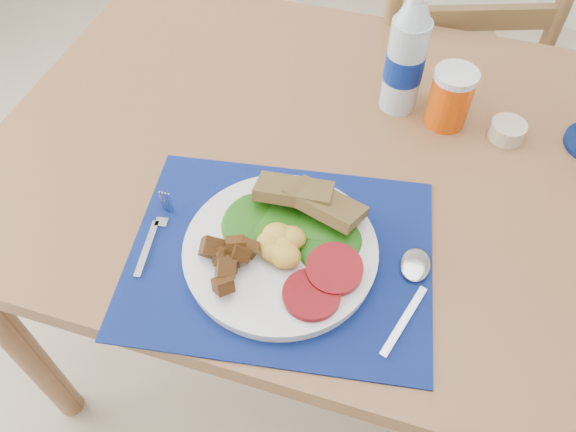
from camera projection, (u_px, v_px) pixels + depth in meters
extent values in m
plane|color=tan|center=(324.00, 408.00, 1.49)|extent=(4.00, 4.00, 0.00)
cube|color=brown|center=(371.00, 166.00, 1.03)|extent=(1.40, 0.90, 0.04)
cylinder|color=brown|center=(23.00, 348.00, 1.21)|extent=(0.06, 0.06, 0.71)
cylinder|color=brown|center=(173.00, 115.00, 1.67)|extent=(0.06, 0.06, 0.71)
cube|color=brown|center=(432.00, 72.00, 1.63)|extent=(0.56, 0.54, 0.04)
cylinder|color=brown|center=(463.00, 94.00, 1.94)|extent=(0.04, 0.04, 0.43)
cylinder|color=brown|center=(353.00, 97.00, 1.93)|extent=(0.04, 0.04, 0.43)
cylinder|color=brown|center=(490.00, 172.00, 1.71)|extent=(0.04, 0.04, 0.43)
cylinder|color=brown|center=(365.00, 175.00, 1.71)|extent=(0.04, 0.04, 0.43)
cube|color=#040532|center=(281.00, 255.00, 0.88)|extent=(0.52, 0.43, 0.00)
cylinder|color=silver|center=(280.00, 251.00, 0.87)|extent=(0.30, 0.30, 0.02)
ellipsoid|color=gold|center=(283.00, 245.00, 0.85)|extent=(0.07, 0.06, 0.03)
cylinder|color=#8A050A|center=(323.00, 283.00, 0.82)|extent=(0.09, 0.09, 0.01)
ellipsoid|color=#164108|center=(295.00, 225.00, 0.88)|extent=(0.16, 0.10, 0.01)
cube|color=olive|center=(309.00, 197.00, 0.89)|extent=(0.13, 0.08, 0.04)
cube|color=#B2B5BA|center=(147.00, 248.00, 0.88)|extent=(0.03, 0.11, 0.00)
cube|color=#B2B5BA|center=(166.00, 214.00, 0.93)|extent=(0.03, 0.06, 0.00)
cube|color=#B2B5BA|center=(404.00, 321.00, 0.81)|extent=(0.05, 0.13, 0.00)
ellipsoid|color=#B2B5BA|center=(415.00, 266.00, 0.86)|extent=(0.05, 0.06, 0.01)
cylinder|color=#ADBFCC|center=(404.00, 66.00, 1.03)|extent=(0.07, 0.07, 0.18)
cylinder|color=navy|center=(404.00, 66.00, 1.03)|extent=(0.07, 0.07, 0.05)
cone|color=#ADBFCC|center=(415.00, 10.00, 0.94)|extent=(0.07, 0.07, 0.04)
cylinder|color=#D14305|center=(450.00, 99.00, 1.03)|extent=(0.08, 0.08, 0.11)
cylinder|color=#C3B08F|center=(507.00, 131.00, 1.03)|extent=(0.07, 0.07, 0.03)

